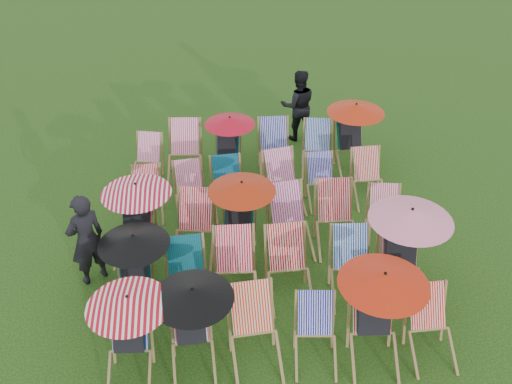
{
  "coord_description": "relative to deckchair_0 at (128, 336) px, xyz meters",
  "views": [
    {
      "loc": [
        -0.69,
        -7.13,
        6.22
      ],
      "look_at": [
        -0.07,
        0.36,
        0.9
      ],
      "focal_mm": 40.0,
      "sensor_mm": 36.0,
      "label": 1
    }
  ],
  "objects": [
    {
      "name": "person_rear",
      "position": [
        2.98,
        5.88,
        0.12
      ],
      "size": [
        0.77,
        0.61,
        1.55
      ],
      "primitive_type": "imported",
      "rotation": [
        0.0,
        0.0,
        3.17
      ],
      "color": "black",
      "rests_on": "ground"
    },
    {
      "name": "deckchair_4",
      "position": [
        3.15,
        -0.0,
        0.07
      ],
      "size": [
        1.15,
        1.2,
        1.37
      ],
      "rotation": [
        0.0,
        0.0,
        -0.05
      ],
      "color": "olive",
      "rests_on": "ground"
    },
    {
      "name": "deckchair_23",
      "position": [
        3.95,
        3.51,
        -0.21
      ],
      "size": [
        0.63,
        0.85,
        0.89
      ],
      "rotation": [
        0.0,
        0.0,
        0.05
      ],
      "color": "olive",
      "rests_on": "ground"
    },
    {
      "name": "deckchair_29",
      "position": [
        3.88,
        4.66,
        0.04
      ],
      "size": [
        1.11,
        1.17,
        1.32
      ],
      "rotation": [
        0.0,
        0.0,
        0.06
      ],
      "color": "olive",
      "rests_on": "ground"
    },
    {
      "name": "deckchair_6",
      "position": [
        -0.04,
        1.21,
        -0.02
      ],
      "size": [
        1.01,
        1.05,
        1.2
      ],
      "rotation": [
        0.0,
        0.0,
        0.03
      ],
      "color": "olive",
      "rests_on": "ground"
    },
    {
      "name": "deckchair_10",
      "position": [
        3.11,
        1.15,
        -0.17
      ],
      "size": [
        0.69,
        0.93,
        0.98
      ],
      "rotation": [
        0.0,
        0.0,
        -0.05
      ],
      "color": "olive",
      "rests_on": "ground"
    },
    {
      "name": "deckchair_16",
      "position": [
        3.1,
        2.29,
        -0.14
      ],
      "size": [
        0.69,
        0.95,
        1.02
      ],
      "rotation": [
        0.0,
        0.0,
        -0.02
      ],
      "color": "olive",
      "rests_on": "ground"
    },
    {
      "name": "deckchair_27",
      "position": [
        2.34,
        4.59,
        -0.16
      ],
      "size": [
        0.66,
        0.92,
        0.99
      ],
      "rotation": [
        0.0,
        0.0,
        -0.0
      ],
      "color": "olive",
      "rests_on": "ground"
    },
    {
      "name": "deckchair_22",
      "position": [
        3.08,
        3.5,
        -0.23
      ],
      "size": [
        0.59,
        0.8,
        0.84
      ],
      "rotation": [
        0.0,
        0.0,
        0.05
      ],
      "color": "olive",
      "rests_on": "ground"
    },
    {
      "name": "deckchair_5",
      "position": [
        3.91,
        -0.04,
        -0.2
      ],
      "size": [
        0.63,
        0.86,
        0.91
      ],
      "rotation": [
        0.0,
        0.0,
        0.04
      ],
      "color": "olive",
      "rests_on": "ground"
    },
    {
      "name": "deckchair_12",
      "position": [
        -0.12,
        2.34,
        0.03
      ],
      "size": [
        1.09,
        1.16,
        1.29
      ],
      "rotation": [
        0.0,
        0.0,
        -0.2
      ],
      "color": "olive",
      "rests_on": "ground"
    },
    {
      "name": "deckchair_0",
      "position": [
        0.0,
        0.0,
        0.0
      ],
      "size": [
        1.04,
        1.09,
        1.24
      ],
      "rotation": [
        0.0,
        0.0,
        -0.06
      ],
      "color": "olive",
      "rests_on": "ground"
    },
    {
      "name": "deckchair_25",
      "position": [
        0.59,
        4.58,
        -0.14
      ],
      "size": [
        0.75,
        1.0,
        1.03
      ],
      "rotation": [
        0.0,
        0.0,
        -0.08
      ],
      "color": "olive",
      "rests_on": "ground"
    },
    {
      "name": "deckchair_18",
      "position": [
        -0.04,
        3.37,
        -0.24
      ],
      "size": [
        0.59,
        0.79,
        0.82
      ],
      "rotation": [
        0.0,
        0.0,
        0.05
      ],
      "color": "olive",
      "rests_on": "ground"
    },
    {
      "name": "ground",
      "position": [
        1.89,
        2.25,
        -0.65
      ],
      "size": [
        100.0,
        100.0,
        0.0
      ],
      "primitive_type": "plane",
      "color": "black",
      "rests_on": "ground"
    },
    {
      "name": "deckchair_20",
      "position": [
        1.39,
        3.4,
        -0.2
      ],
      "size": [
        0.68,
        0.89,
        0.91
      ],
      "rotation": [
        0.0,
        0.0,
        0.1
      ],
      "color": "olive",
      "rests_on": "ground"
    },
    {
      "name": "deckchair_1",
      "position": [
        0.79,
        0.07,
        -0.0
      ],
      "size": [
        1.04,
        1.09,
        1.23
      ],
      "rotation": [
        0.0,
        0.0,
        0.06
      ],
      "color": "olive",
      "rests_on": "ground"
    },
    {
      "name": "deckchair_9",
      "position": [
        2.18,
        1.19,
        -0.15
      ],
      "size": [
        0.72,
        0.97,
        1.01
      ],
      "rotation": [
        0.0,
        0.0,
        0.06
      ],
      "color": "olive",
      "rests_on": "ground"
    },
    {
      "name": "deckchair_8",
      "position": [
        1.39,
        1.21,
        -0.15
      ],
      "size": [
        0.68,
        0.94,
        1.01
      ],
      "rotation": [
        0.0,
        0.0,
        -0.01
      ],
      "color": "olive",
      "rests_on": "ground"
    },
    {
      "name": "deckchair_2",
      "position": [
        1.59,
        0.04,
        -0.15
      ],
      "size": [
        0.75,
        0.98,
        1.0
      ],
      "rotation": [
        0.0,
        0.0,
        0.1
      ],
      "color": "olive",
      "rests_on": "ground"
    },
    {
      "name": "deckchair_17",
      "position": [
        3.91,
        2.32,
        -0.21
      ],
      "size": [
        0.69,
        0.89,
        0.89
      ],
      "rotation": [
        0.0,
        0.0,
        -0.13
      ],
      "color": "olive",
      "rests_on": "ground"
    },
    {
      "name": "deckchair_11",
      "position": [
        3.84,
        1.17,
        0.1
      ],
      "size": [
        1.2,
        1.26,
        1.43
      ],
      "rotation": [
        0.0,
        0.0,
        -0.06
      ],
      "color": "olive",
      "rests_on": "ground"
    },
    {
      "name": "deckchair_24",
      "position": [
        -0.13,
        4.52,
        -0.24
      ],
      "size": [
        0.69,
        0.86,
        0.84
      ],
      "rotation": [
        0.0,
        0.0,
        -0.2
      ],
      "color": "olive",
      "rests_on": "ground"
    },
    {
      "name": "deckchair_28",
      "position": [
        3.19,
        4.59,
        -0.19
      ],
      "size": [
        0.73,
        0.93,
        0.93
      ],
      "rotation": [
        0.0,
        0.0,
        -0.14
      ],
      "color": "olive",
      "rests_on": "ground"
    },
    {
      "name": "deckchair_7",
      "position": [
        0.7,
        1.1,
        -0.17
      ],
      "size": [
        0.71,
        0.94,
        0.97
      ],
      "rotation": [
        0.0,
        0.0,
        0.08
      ],
      "color": "olive",
      "rests_on": "ground"
    },
    {
      "name": "deckchair_26",
      "position": [
        1.44,
        4.66,
        -0.04
      ],
      "size": [
        0.97,
        1.03,
        1.15
      ],
      "rotation": [
        0.0,
        0.0,
        -0.12
      ],
      "color": "olive",
      "rests_on": "ground"
    },
    {
      "name": "deckchair_19",
      "position": [
        0.72,
        3.39,
        -0.22
      ],
      "size": [
        0.67,
        0.86,
        0.87
      ],
      "rotation": [
        0.0,
        0.0,
        0.12
      ],
      "color": "olive",
      "rests_on": "ground"
    },
    {
      "name": "person_left",
      "position": [
        -0.77,
        1.77,
        0.13
      ],
      "size": [
        0.68,
        0.64,
        1.57
      ],
      "primitive_type": "imported",
      "rotation": [
        0.0,
        0.0,
        3.75
      ],
      "color": "black",
      "rests_on": "ground"
    },
    {
      "name": "deckchair_15",
      "position": [
        2.34,
        2.27,
        -0.15
      ],
      "size": [
        0.81,
        1.02,
        1.01
      ],
      "rotation": [
        0.0,
        0.0,
        0.16
      ],
      "color": "olive",
      "rests_on": "ground"
    },
    {
      "name": "deckchair_21",
      "position": [
        2.38,
        3.42,
        -0.17
      ],
      "size": [
        0.81,
        1.0,
        0.97
      ],
      "rotation": [
        0.0,
        0.0,
        0.21
      ],
      "color": "olive",
      "rests_on": "ground"
    },
    {
      "name": "deckchair_3",
      "position": [
        2.38,
        -0.01,
        -0.22
      ],
      "size": [
        0.64,
        0.84,
        0.86
      ],
      "rotation": [
        0.0,
        0.0,
        -0.09
      ],
      "color": "olive",
      "rests_on": "ground"
    },
    {
      "name": "deckchair_13",
      "position": [
        0.79,
        2.23,
        -0.15
      ],
      "size": [
        0.8,
        1.01,
        1.01
      ],
      "rotation": [
        0.0,
        0.0,
        -0.15
      ],
      "color": "olive",
      "rests_on": "ground"
    },
    {
      "name": "deckchair_14",
      "position": [
        1.52,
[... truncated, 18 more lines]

